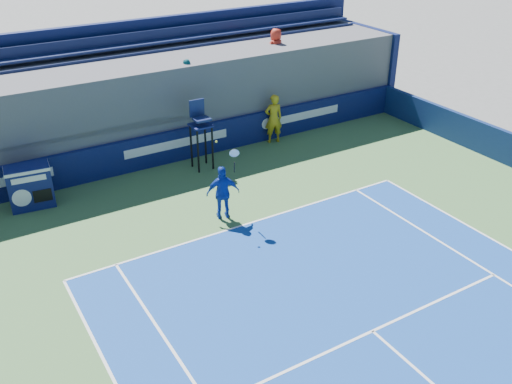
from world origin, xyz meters
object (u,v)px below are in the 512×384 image
match_clock (30,186)px  tennis_player (223,193)px  umpire_chair (201,128)px  ball_person (274,119)px

match_clock → tennis_player: bearing=-37.5°
umpire_chair → match_clock: bearing=178.3°
ball_person → umpire_chair: (-3.44, -0.66, 0.55)m
umpire_chair → tennis_player: (-1.01, -3.50, -0.67)m
ball_person → umpire_chair: bearing=24.5°
match_clock → ball_person: bearing=3.0°
tennis_player → ball_person: bearing=43.1°
ball_person → umpire_chair: 3.54m
ball_person → tennis_player: bearing=56.8°
ball_person → umpire_chair: size_ratio=0.78×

